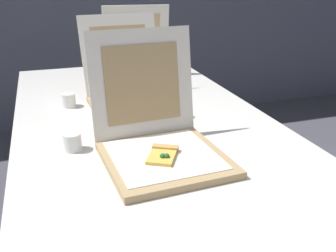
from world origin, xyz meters
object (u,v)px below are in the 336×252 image
(pizza_box_front, at_px, (160,141))
(pizza_box_middle, at_px, (133,94))
(table, at_px, (150,139))
(pizza_box_back, at_px, (140,70))
(cup_white_near_center, at_px, (72,142))
(cup_white_far, at_px, (69,100))

(pizza_box_front, xyz_separation_m, pizza_box_middle, (0.03, 0.48, -0.00))
(table, distance_m, pizza_box_back, 0.65)
(table, xyz_separation_m, pizza_box_back, (0.13, 0.63, 0.10))
(pizza_box_front, height_order, cup_white_near_center, pizza_box_front)
(cup_white_near_center, bearing_deg, pizza_box_back, 61.11)
(cup_white_far, bearing_deg, pizza_box_middle, -15.44)
(table, distance_m, pizza_box_middle, 0.27)
(pizza_box_back, distance_m, cup_white_near_center, 0.84)
(table, relative_size, pizza_box_front, 4.79)
(pizza_box_front, xyz_separation_m, cup_white_near_center, (-0.25, 0.13, -0.02))
(pizza_box_middle, height_order, cup_white_near_center, pizza_box_middle)
(cup_white_near_center, relative_size, cup_white_far, 1.00)
(table, bearing_deg, pizza_box_back, 78.65)
(pizza_box_front, relative_size, pizza_box_back, 1.11)
(cup_white_near_center, bearing_deg, cup_white_far, 86.91)
(table, bearing_deg, pizza_box_front, -98.35)
(pizza_box_back, bearing_deg, pizza_box_middle, -102.18)
(pizza_box_middle, relative_size, cup_white_near_center, 8.15)
(pizza_box_back, bearing_deg, pizza_box_front, -94.39)
(pizza_box_middle, relative_size, pizza_box_back, 1.23)
(pizza_box_middle, distance_m, cup_white_near_center, 0.45)
(pizza_box_middle, bearing_deg, pizza_box_back, 68.14)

